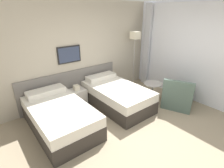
% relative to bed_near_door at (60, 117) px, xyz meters
% --- Properties ---
extents(ground_plane, '(16.00, 16.00, 0.00)m').
position_rel_bed_near_door_xyz_m(ground_plane, '(1.26, -1.31, -0.29)').
color(ground_plane, gray).
extents(wall_headboard, '(10.00, 0.10, 2.70)m').
position_rel_bed_near_door_xyz_m(wall_headboard, '(1.23, 1.02, 1.00)').
color(wall_headboard, '#B7AD99').
rests_on(wall_headboard, ground_plane).
extents(wall_window, '(0.21, 4.80, 2.70)m').
position_rel_bed_near_door_xyz_m(wall_window, '(3.59, -1.30, 1.05)').
color(wall_window, white).
rests_on(wall_window, ground_plane).
extents(bed_near_door, '(1.10, 1.93, 0.69)m').
position_rel_bed_near_door_xyz_m(bed_near_door, '(0.00, 0.00, 0.00)').
color(bed_near_door, '#332D28').
rests_on(bed_near_door, ground_plane).
extents(bed_near_window, '(1.10, 1.93, 0.69)m').
position_rel_bed_near_door_xyz_m(bed_near_window, '(1.62, 0.00, 0.00)').
color(bed_near_window, '#332D28').
rests_on(bed_near_window, ground_plane).
extents(nightstand, '(0.46, 0.38, 0.58)m').
position_rel_bed_near_door_xyz_m(nightstand, '(0.81, 0.72, -0.06)').
color(nightstand, beige).
rests_on(nightstand, ground_plane).
extents(floor_lamp, '(0.24, 0.24, 1.82)m').
position_rel_bed_near_door_xyz_m(floor_lamp, '(2.94, 0.69, 1.25)').
color(floor_lamp, '#9E9993').
rests_on(floor_lamp, ground_plane).
extents(side_table, '(0.51, 0.51, 0.54)m').
position_rel_bed_near_door_xyz_m(side_table, '(2.61, -0.42, 0.09)').
color(side_table, gray).
rests_on(side_table, ground_plane).
extents(armchair, '(1.05, 1.00, 0.83)m').
position_rel_bed_near_door_xyz_m(armchair, '(2.93, -1.05, -0.03)').
color(armchair, '#4C6056').
rests_on(armchair, ground_plane).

